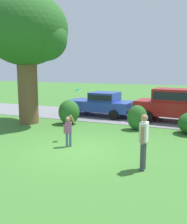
{
  "coord_description": "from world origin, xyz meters",
  "views": [
    {
      "loc": [
        4.28,
        -8.73,
        3.12
      ],
      "look_at": [
        -0.25,
        2.25,
        1.1
      ],
      "focal_mm": 42.13,
      "sensor_mm": 36.0,
      "label": 1
    }
  ],
  "objects": [
    {
      "name": "parked_suv",
      "position": [
        2.96,
        6.84,
        1.08
      ],
      "size": [
        4.83,
        2.38,
        1.92
      ],
      "color": "maroon",
      "rests_on": "ground"
    },
    {
      "name": "parked_sedan",
      "position": [
        -1.65,
        7.02,
        0.85
      ],
      "size": [
        4.5,
        2.3,
        1.56
      ],
      "color": "#28429E",
      "rests_on": "ground"
    },
    {
      "name": "adult_onlooker",
      "position": [
        2.75,
        -1.03,
        0.98
      ],
      "size": [
        0.22,
        0.53,
        1.74
      ],
      "color": "#3F3F4C",
      "rests_on": "ground"
    },
    {
      "name": "child_thrower",
      "position": [
        -0.49,
        0.25,
        0.72
      ],
      "size": [
        0.39,
        0.36,
        1.29
      ],
      "color": "#4C608C",
      "rests_on": "ground"
    },
    {
      "name": "shrub_centre_left",
      "position": [
        1.36,
        4.12,
        0.62
      ],
      "size": [
        1.01,
        0.86,
        1.25
      ],
      "color": "#286023",
      "rests_on": "ground"
    },
    {
      "name": "oak_tree_large",
      "position": [
        -4.66,
        3.57,
        4.89
      ],
      "size": [
        4.69,
        4.67,
        7.11
      ],
      "color": "brown",
      "rests_on": "ground"
    },
    {
      "name": "shrub_near_tree",
      "position": [
        -2.46,
        4.04,
        0.67
      ],
      "size": [
        1.18,
        1.15,
        1.35
      ],
      "color": "#286023",
      "rests_on": "ground"
    },
    {
      "name": "ground_plane",
      "position": [
        0.0,
        0.0,
        0.0
      ],
      "size": [
        80.0,
        80.0,
        0.0
      ],
      "primitive_type": "plane",
      "color": "#3D752D"
    },
    {
      "name": "frisbee",
      "position": [
        -0.63,
        1.41,
        2.19
      ],
      "size": [
        0.27,
        0.28,
        0.18
      ],
      "color": "#1EB7B2"
    },
    {
      "name": "driveway_strip",
      "position": [
        0.0,
        7.11,
        0.01
      ],
      "size": [
        28.0,
        4.4,
        0.02
      ],
      "primitive_type": "cube",
      "color": "slate",
      "rests_on": "ground"
    }
  ]
}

